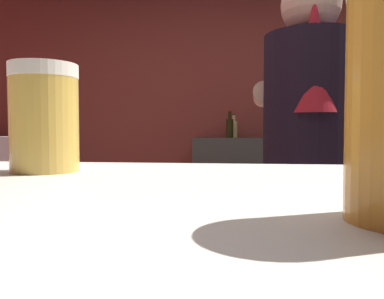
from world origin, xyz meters
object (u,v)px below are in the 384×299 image
bartender (307,169)px  pint_glass_far (41,118)px  bottle_soy (233,128)px  mixing_bowl (157,174)px  chefs_knife (353,182)px  bottle_vinegar (295,130)px  bottle_hot_sauce (229,127)px  mini_fridge (0,198)px  bottle_olive_oil (287,129)px

bartender → pint_glass_far: bartender is taller
bartender → pint_glass_far: bearing=157.0°
bartender → bottle_soy: bartender is taller
mixing_bowl → chefs_knife: size_ratio=0.79×
bartender → mixing_bowl: (-0.66, 0.41, -0.07)m
bottle_vinegar → bottle_hot_sauce: bottle_hot_sauce is taller
chefs_knife → bottle_vinegar: (-0.07, 1.41, 0.25)m
mixing_bowl → bottle_vinegar: bearing=57.9°
bottle_soy → bottle_vinegar: bearing=-10.8°
pint_glass_far → bottle_soy: size_ratio=0.63×
mixing_bowl → pint_glass_far: pint_glass_far is taller
bottle_hot_sauce → mixing_bowl: bearing=-103.4°
bottle_hot_sauce → bartender: bearing=-79.5°
pint_glass_far → bottle_soy: bearing=86.1°
mixing_bowl → bottle_vinegar: bottle_vinegar is taller
mixing_bowl → bottle_soy: bearing=76.3°
mini_fridge → bottle_hot_sauce: (2.00, 0.16, 0.62)m
bottle_vinegar → mini_fridge: bearing=-176.2°
chefs_knife → bottle_olive_oil: size_ratio=1.33×
bottle_soy → mixing_bowl: bearing=-103.7°
pint_glass_far → chefs_knife: bearing=61.5°
bartender → chefs_knife: 0.50m
pint_glass_far → bottle_soy: 2.95m
pint_glass_far → bottle_olive_oil: size_ratio=0.72×
bartender → bottle_vinegar: bartender is taller
chefs_knife → bottle_soy: bottle_soy is taller
mini_fridge → bottle_hot_sauce: bearing=4.6°
mixing_bowl → bottle_soy: 1.56m
chefs_knife → bottle_hot_sauce: bearing=125.9°
bottle_hot_sauce → bottle_soy: bottle_hot_sauce is taller
mini_fridge → chefs_knife: size_ratio=4.53×
bartender → bottle_hot_sauce: bearing=13.3°
mixing_bowl → bottle_vinegar: size_ratio=1.09×
bottle_olive_oil → bottle_soy: bearing=157.9°
pint_glass_far → bottle_soy: (0.20, 2.95, 0.01)m
pint_glass_far → mixing_bowl: bearing=96.4°
pint_glass_far → bottle_vinegar: (0.72, 2.85, 0.00)m
bartender → pint_glass_far: size_ratio=13.04×
mixing_bowl → pint_glass_far: bearing=-83.6°
chefs_knife → bottle_vinegar: 1.43m
bottle_olive_oil → bottle_vinegar: bearing=45.6°
bartender → mixing_bowl: 0.79m
bottle_olive_oil → bottle_hot_sauce: bearing=171.4°
pint_glass_far → bottle_hot_sauce: 2.84m
bottle_olive_oil → bottle_hot_sauce: (-0.47, 0.07, 0.02)m
mixing_bowl → chefs_knife: bearing=-0.5°
bottle_vinegar → bottle_olive_oil: 0.11m
bottle_soy → bottle_olive_oil: bearing=-22.1°
bartender → mixing_bowl: bartender is taller
bottle_vinegar → chefs_knife: bearing=-87.3°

